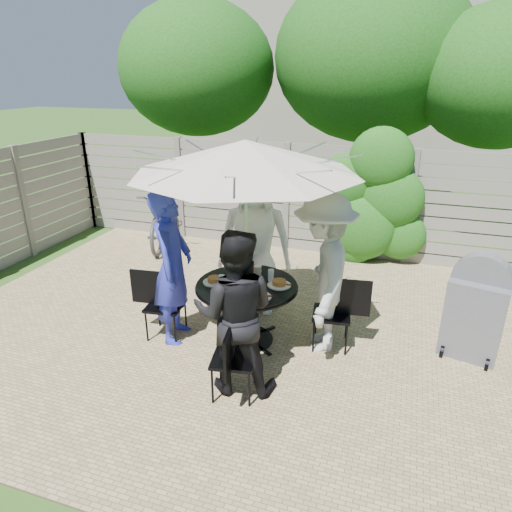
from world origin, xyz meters
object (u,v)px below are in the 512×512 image
(person_right, at_px, (323,274))
(plate_back, at_px, (251,269))
(chair_left, at_px, (165,317))
(plate_left, at_px, (215,281))
(coffee_cup, at_px, (258,271))
(plate_front, at_px, (242,297))
(patio_table, at_px, (247,302))
(person_back, at_px, (255,240))
(person_front, at_px, (235,314))
(syrup_jug, at_px, (242,275))
(plate_right, at_px, (279,284))
(glass_left, at_px, (222,281))
(person_left, at_px, (173,268))
(bicycle, at_px, (166,217))
(plate_extra, at_px, (260,295))
(glass_front, at_px, (253,289))
(chair_front, at_px, (234,373))
(chair_right, at_px, (332,327))
(chair_back, at_px, (256,283))
(bbq_grill, at_px, (475,310))
(umbrella, at_px, (246,157))
(glass_back, at_px, (241,268))
(glass_right, at_px, (271,275))

(person_right, xyz_separation_m, plate_back, (-0.89, 0.18, -0.14))
(chair_left, distance_m, plate_left, 0.79)
(coffee_cup, bearing_deg, plate_front, -87.73)
(patio_table, height_order, plate_front, plate_front)
(person_back, relative_size, person_front, 1.15)
(plate_back, distance_m, syrup_jug, 0.32)
(plate_right, xyz_separation_m, glass_left, (-0.58, -0.23, 0.05))
(person_left, xyz_separation_m, bicycle, (-1.65, 2.80, -0.39))
(plate_right, bearing_deg, plate_back, 147.05)
(plate_right, bearing_deg, person_front, -101.40)
(person_right, bearing_deg, plate_back, -113.45)
(plate_extra, height_order, glass_front, glass_front)
(person_back, xyz_separation_m, coffee_cup, (0.23, -0.58, -0.15))
(syrup_jug, bearing_deg, person_back, 97.65)
(glass_front, relative_size, coffee_cup, 1.17)
(chair_front, relative_size, glass_front, 5.97)
(chair_right, bearing_deg, plate_front, 25.11)
(person_left, distance_m, plate_left, 0.49)
(person_back, height_order, plate_left, person_back)
(plate_back, height_order, syrup_jug, syrup_jug)
(chair_left, distance_m, person_right, 1.91)
(plate_left, height_order, glass_front, glass_front)
(chair_back, distance_m, chair_left, 1.36)
(person_left, bearing_deg, glass_left, -100.42)
(person_right, bearing_deg, bbq_grill, 90.67)
(person_front, distance_m, person_right, 1.18)
(bbq_grill, bearing_deg, person_back, -172.16)
(chair_right, distance_m, glass_left, 1.34)
(plate_right, relative_size, glass_left, 1.86)
(person_front, xyz_separation_m, bicycle, (-2.63, 3.44, -0.32))
(chair_right, bearing_deg, person_front, 45.38)
(umbrella, height_order, glass_back, umbrella)
(plate_right, xyz_separation_m, bbq_grill, (2.06, 0.46, -0.21))
(chair_back, xyz_separation_m, plate_front, (0.28, -1.30, 0.47))
(glass_right, bearing_deg, patio_table, -145.95)
(coffee_cup, height_order, bbq_grill, bbq_grill)
(glass_back, height_order, bicycle, bicycle)
(patio_table, relative_size, chair_front, 1.59)
(plate_front, xyz_separation_m, glass_back, (-0.23, 0.58, 0.05))
(person_left, height_order, plate_back, person_left)
(chair_front, bearing_deg, person_right, -39.00)
(chair_left, height_order, plate_back, chair_left)
(plate_left, xyz_separation_m, coffee_cup, (0.40, 0.31, 0.04))
(plate_extra, height_order, bicycle, bicycle)
(person_right, relative_size, plate_extra, 7.51)
(chair_right, distance_m, person_right, 0.66)
(chair_left, xyz_separation_m, plate_left, (0.59, 0.12, 0.51))
(plate_right, bearing_deg, chair_front, -98.45)
(plate_extra, bearing_deg, patio_table, 133.01)
(umbrella, distance_m, glass_front, 1.35)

